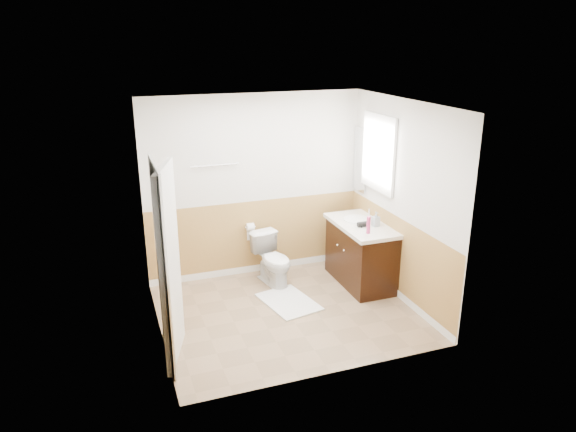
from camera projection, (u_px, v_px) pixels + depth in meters
name	position (u px, v px, depth m)	size (l,w,h in m)	color
floor	(287.00, 313.00, 6.46)	(3.00, 3.00, 0.00)	#8C7051
ceiling	(287.00, 104.00, 5.65)	(3.00, 3.00, 0.00)	white
wall_back	(255.00, 186.00, 7.21)	(3.00, 3.00, 0.00)	silver
wall_front	(335.00, 258.00, 4.89)	(3.00, 3.00, 0.00)	silver
wall_left	(153.00, 231.00, 5.57)	(3.00, 3.00, 0.00)	silver
wall_right	(402.00, 202.00, 6.53)	(3.00, 3.00, 0.00)	silver
wainscot_back	(256.00, 238.00, 7.44)	(3.00, 3.00, 0.00)	tan
wainscot_front	(332.00, 328.00, 5.15)	(3.00, 3.00, 0.00)	tan
wainscot_left	(160.00, 295.00, 5.82)	(2.60, 2.60, 0.00)	tan
wainscot_right	(397.00, 258.00, 6.77)	(2.60, 2.60, 0.00)	tan
toilet	(273.00, 260.00, 7.13)	(0.38, 0.67, 0.68)	white
bath_mat	(289.00, 302.00, 6.69)	(0.55, 0.80, 0.02)	silver
vanity_cabinet	(361.00, 255.00, 7.12)	(0.55, 1.10, 0.80)	black
vanity_knob_left	(344.00, 250.00, 6.89)	(0.03, 0.03, 0.03)	white
vanity_knob_right	(338.00, 245.00, 7.07)	(0.03, 0.03, 0.03)	silver
countertop	(361.00, 225.00, 6.98)	(0.60, 1.15, 0.05)	silver
sink_basin	(357.00, 219.00, 7.11)	(0.36, 0.36, 0.02)	white
faucet	(369.00, 214.00, 7.15)	(0.02, 0.02, 0.14)	silver
lotion_bottle	(368.00, 225.00, 6.60)	(0.05, 0.05, 0.22)	#C2326C
soap_dispenser	(376.00, 219.00, 6.86)	(0.08, 0.09, 0.19)	#9CA7B0
hair_dryer_body	(363.00, 224.00, 6.85)	(0.07, 0.07, 0.14)	black
hair_dryer_handle	(361.00, 227.00, 6.83)	(0.03, 0.03, 0.07)	black
mirror_panel	(360.00, 160.00, 7.41)	(0.02, 0.35, 0.90)	silver
window_frame	(378.00, 153.00, 6.89)	(0.04, 0.80, 1.00)	white
window_glass	(380.00, 153.00, 6.89)	(0.01, 0.70, 0.90)	white
door	(170.00, 266.00, 5.28)	(0.05, 0.80, 2.04)	white
door_frame	(162.00, 266.00, 5.25)	(0.02, 0.92, 2.10)	white
door_knob	(172.00, 259.00, 5.61)	(0.06, 0.06, 0.06)	silver
towel_bar	(215.00, 165.00, 6.88)	(0.02, 0.02, 0.62)	silver
tp_holder_bar	(250.00, 227.00, 7.29)	(0.02, 0.02, 0.14)	silver
tp_roll	(250.00, 227.00, 7.29)	(0.11, 0.11, 0.10)	white
tp_sheet	(250.00, 235.00, 7.33)	(0.10, 0.01, 0.16)	white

